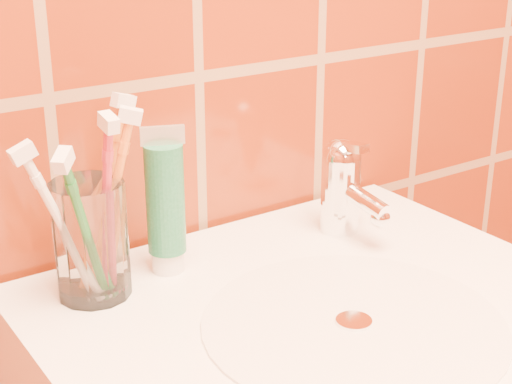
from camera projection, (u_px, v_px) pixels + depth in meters
glass_tumbler at (91, 240)px, 0.80m from camera, size 0.08×0.08×0.13m
toothpaste_tube at (166, 205)px, 0.85m from camera, size 0.05×0.04×0.17m
faucet at (343, 183)px, 0.95m from camera, size 0.05×0.11×0.12m
toothbrush_0 at (86, 230)px, 0.76m from camera, size 0.15×0.15×0.20m
toothbrush_1 at (63, 227)px, 0.77m from camera, size 0.09×0.09×0.18m
toothbrush_2 at (106, 195)px, 0.82m from camera, size 0.11×0.10×0.21m
toothbrush_3 at (112, 203)px, 0.80m from camera, size 0.11×0.10×0.21m
toothbrush_4 at (106, 209)px, 0.78m from camera, size 0.03×0.11×0.22m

